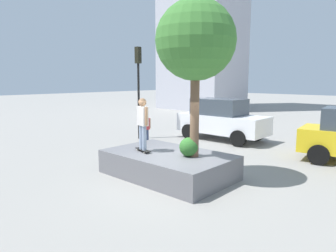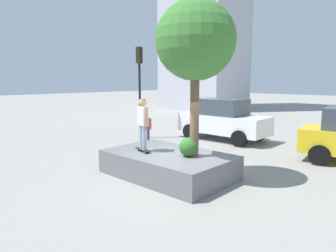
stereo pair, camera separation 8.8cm
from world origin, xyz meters
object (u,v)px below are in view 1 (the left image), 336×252
object	(u,v)px
passerby_with_bag	(146,126)
plaza_tree	(196,41)
police_car	(221,119)
skateboarder	(143,120)
skateboard	(143,150)
traffic_light_median	(138,77)
planter_ledge	(168,164)

from	to	relation	value
passerby_with_bag	plaza_tree	bearing A→B (deg)	-28.44
plaza_tree	police_car	distance (m)	7.71
passerby_with_bag	police_car	bearing A→B (deg)	58.02
skateboarder	skateboard	bearing A→B (deg)	-172.87
plaza_tree	police_car	world-z (taller)	plaza_tree
passerby_with_bag	traffic_light_median	bearing A→B (deg)	150.72
planter_ledge	traffic_light_median	xyz separation A→B (m)	(-5.60, 3.77, 2.91)
skateboarder	police_car	distance (m)	7.14
traffic_light_median	passerby_with_bag	xyz separation A→B (m)	(1.29, -0.72, -2.42)
planter_ledge	plaza_tree	xyz separation A→B (m)	(0.92, 0.21, 3.92)
skateboarder	planter_ledge	bearing A→B (deg)	30.16
plaza_tree	passerby_with_bag	world-z (taller)	plaza_tree
plaza_tree	police_car	bearing A→B (deg)	115.85
skateboarder	passerby_with_bag	distance (m)	5.08
planter_ledge	police_car	size ratio (longest dim) A/B	0.88
traffic_light_median	passerby_with_bag	world-z (taller)	traffic_light_median
plaza_tree	traffic_light_median	distance (m)	7.50
traffic_light_median	plaza_tree	bearing A→B (deg)	-28.61
plaza_tree	passerby_with_bag	xyz separation A→B (m)	(-5.23, 2.83, -3.43)
plaza_tree	planter_ledge	bearing A→B (deg)	-166.97
passerby_with_bag	skateboarder	bearing A→B (deg)	-44.27
planter_ledge	skateboard	size ratio (longest dim) A/B	4.99
skateboarder	police_car	bearing A→B (deg)	101.34
traffic_light_median	passerby_with_bag	bearing A→B (deg)	-29.28
skateboarder	traffic_light_median	size ratio (longest dim) A/B	0.35
skateboarder	plaza_tree	bearing A→B (deg)	21.20
plaza_tree	skateboarder	size ratio (longest dim) A/B	2.77
plaza_tree	skateboard	xyz separation A→B (m)	(-1.66, -0.65, -3.47)
plaza_tree	passerby_with_bag	bearing A→B (deg)	151.56
planter_ledge	police_car	xyz separation A→B (m)	(-2.14, 6.53, 0.71)
skateboard	passerby_with_bag	size ratio (longest dim) A/B	0.54
planter_ledge	skateboarder	xyz separation A→B (m)	(-0.74, -0.43, 1.46)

